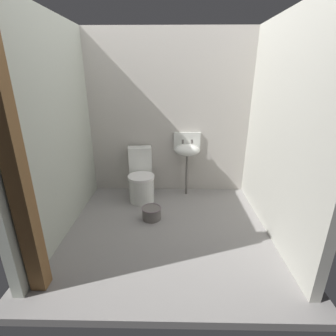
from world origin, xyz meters
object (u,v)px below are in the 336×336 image
wooden_door_post (13,159)px  toilet_near_wall (141,179)px  sink (187,149)px  bucket (152,213)px

wooden_door_post → toilet_near_wall: wooden_door_post is taller
sink → bucket: sink is taller
wooden_door_post → toilet_near_wall: bearing=67.5°
wooden_door_post → toilet_near_wall: 2.11m
wooden_door_post → sink: bearing=53.5°
sink → bucket: bearing=-122.8°
toilet_near_wall → sink: 0.85m
toilet_near_wall → sink: (0.71, 0.19, 0.43)m
toilet_near_wall → sink: size_ratio=0.79×
toilet_near_wall → sink: sink is taller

